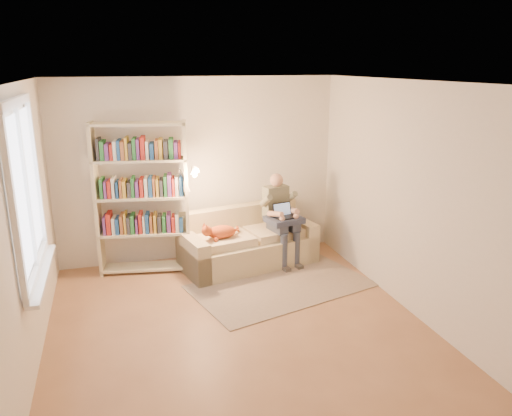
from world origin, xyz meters
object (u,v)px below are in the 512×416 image
object	(u,v)px
person	(280,213)
bookshelf	(142,191)
sofa	(247,245)
cat	(221,231)
laptop	(280,214)

from	to	relation	value
person	bookshelf	xyz separation A→B (m)	(-1.87, 0.21, 0.41)
sofa	cat	distance (m)	0.56
laptop	bookshelf	size ratio (longest dim) A/B	0.16
cat	bookshelf	size ratio (longest dim) A/B	0.28
person	cat	size ratio (longest dim) A/B	2.22
sofa	bookshelf	size ratio (longest dim) A/B	0.97
person	laptop	size ratio (longest dim) A/B	3.93
sofa	cat	xyz separation A→B (m)	(-0.42, -0.21, 0.31)
person	laptop	xyz separation A→B (m)	(-0.04, -0.11, 0.02)
bookshelf	laptop	bearing A→B (deg)	-0.63
sofa	bookshelf	xyz separation A→B (m)	(-1.40, 0.16, 0.85)
cat	person	bearing A→B (deg)	-1.65
cat	bookshelf	distance (m)	1.18
sofa	person	xyz separation A→B (m)	(0.47, -0.05, 0.44)
sofa	person	size ratio (longest dim) A/B	1.56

